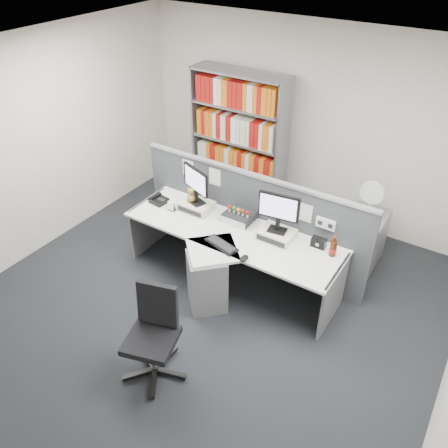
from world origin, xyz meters
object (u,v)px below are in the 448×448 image
Objects in this scene: office_chair at (154,331)px; desktop_pc at (239,217)px; shelving_unit at (239,143)px; desk_fan at (372,195)px; desk at (221,260)px; monitor_right at (279,210)px; filing_cabinet at (362,239)px; mouse at (244,258)px; keyboard at (221,245)px; monitor_left at (196,182)px; desk_calendar at (172,207)px; cola_bottle at (333,248)px; speaker at (319,243)px; desk_phone at (159,200)px.

desktop_pc is at bearing 94.44° from office_chair.
desk_fan is at bearing -12.08° from shelving_unit.
desk is 0.89m from monitor_right.
desk reaches higher than filing_cabinet.
mouse is 0.06× the size of shelving_unit.
shelving_unit is at bearing 107.39° from office_chair.
desk_fan is (0.00, -0.00, 0.65)m from filing_cabinet.
mouse is at bearing -12.80° from keyboard.
shelving_unit is (-0.29, 1.47, -0.12)m from monitor_left.
mouse is at bearing -15.95° from desk_calendar.
desktop_pc is (-0.06, 0.47, 0.31)m from desk.
monitor_right is 4.00× the size of desk_calendar.
speaker is at bearing 161.02° from cola_bottle.
desktop_pc is 1.38× the size of cola_bottle.
monitor_left reaches higher than keyboard.
shelving_unit is (-0.95, 1.92, 0.24)m from keyboard.
monitor_right is at bearing -166.71° from speaker.
keyboard is at bearing -16.02° from desk_phone.
desk_calendar is 0.24× the size of desk_fan.
office_chair reaches higher than desk.
speaker is at bearing 27.45° from desk.
monitor_left is 0.88m from keyboard.
mouse is 0.17× the size of filing_cabinet.
desk_phone is at bearing -173.59° from speaker.
desk_phone is at bearing 167.94° from desk_calendar.
desk is at bearing -130.61° from filing_cabinet.
speaker is at bearing -105.63° from desk_fan.
desktop_pc is 1.63m from shelving_unit.
desk_phone is (-1.16, 0.33, 0.02)m from keyboard.
keyboard is 0.21× the size of shelving_unit.
office_chair is (0.69, -1.67, -0.59)m from monitor_left.
monitor_left reaches higher than filing_cabinet.
speaker is at bearing 6.41° from desk_phone.
desk_phone is at bearing -166.16° from monitor_left.
monitor_left is at bearing 13.84° from desk_phone.
keyboard is at bearing 91.62° from office_chair.
desk_fan is (2.31, 1.14, 0.25)m from desk_phone.
monitor_left is 0.96× the size of desk_fan.
monitor_left is at bearing 147.84° from desk.
monitor_right is (0.49, 0.38, 0.64)m from desk.
cola_bottle is at bearing 3.97° from monitor_right.
desk is 1.18m from desk_phone.
desk_calendar is (-1.24, 0.35, 0.03)m from mouse.
desktop_pc is 1.07m from desk_phone.
filing_cabinet is 2.91m from office_chair.
cola_bottle reaches higher than mouse.
cola_bottle is (1.74, 0.04, -0.29)m from monitor_left.
desk_calendar reaches higher than speaker.
desk is at bearing -159.27° from cola_bottle.
monitor_right is 1.45m from filing_cabinet.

